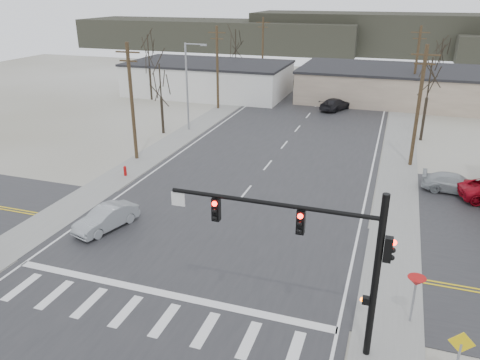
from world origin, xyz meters
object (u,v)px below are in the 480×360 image
at_px(sedan_crossing, 106,218).
at_px(car_parked_silver, 455,183).
at_px(traffic_signal_mast, 327,247).
at_px(car_far_b, 300,81).
at_px(car_far_a, 335,104).
at_px(fire_hydrant, 125,171).

xyz_separation_m(sedan_crossing, car_parked_silver, (21.03, 13.14, -0.05)).
relative_size(traffic_signal_mast, car_far_b, 2.37).
distance_m(traffic_signal_mast, car_parked_silver, 20.64).
distance_m(sedan_crossing, car_far_a, 37.15).
distance_m(sedan_crossing, car_parked_silver, 24.79).
height_order(traffic_signal_mast, fire_hydrant, traffic_signal_mast).
relative_size(traffic_signal_mast, sedan_crossing, 2.08).
relative_size(sedan_crossing, car_far_a, 0.86).
height_order(sedan_crossing, car_far_b, sedan_crossing).
bearing_deg(sedan_crossing, car_far_b, 105.07).
distance_m(traffic_signal_mast, car_far_a, 42.50).
relative_size(traffic_signal_mast, car_far_a, 1.78).
height_order(sedan_crossing, car_parked_silver, sedan_crossing).
xyz_separation_m(car_far_a, car_far_b, (-7.69, 15.18, -0.09)).
bearing_deg(car_far_b, car_parked_silver, -42.62).
xyz_separation_m(sedan_crossing, car_far_a, (9.11, 36.01, 0.02)).
bearing_deg(car_parked_silver, fire_hydrant, 104.47).
bearing_deg(sedan_crossing, car_parked_silver, 48.66).
relative_size(sedan_crossing, car_parked_silver, 0.93).
distance_m(traffic_signal_mast, sedan_crossing, 16.05).
bearing_deg(car_far_a, fire_hydrant, 89.19).
distance_m(fire_hydrant, car_far_a, 30.62).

